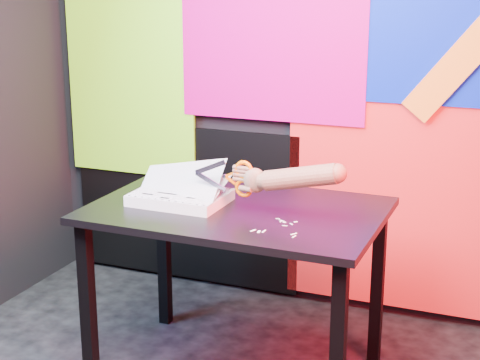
% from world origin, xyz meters
% --- Properties ---
extents(room, '(3.01, 3.01, 2.71)m').
position_xyz_m(room, '(0.00, 0.00, 1.35)').
color(room, '#29292A').
rests_on(room, ground).
extents(backdrop, '(2.88, 0.05, 2.08)m').
position_xyz_m(backdrop, '(0.06, 1.46, 0.96)').
color(backdrop, red).
rests_on(backdrop, ground).
extents(work_table, '(1.16, 0.78, 0.75)m').
position_xyz_m(work_table, '(-0.10, 0.65, 0.65)').
color(work_table, black).
rests_on(work_table, ground).
extents(printout_stack, '(0.39, 0.28, 0.20)m').
position_xyz_m(printout_stack, '(-0.34, 0.61, 0.78)').
color(printout_stack, silver).
rests_on(printout_stack, work_table).
extents(scissors, '(0.26, 0.03, 0.15)m').
position_xyz_m(scissors, '(-0.07, 0.59, 0.89)').
color(scissors, '#ADB0CE').
rests_on(scissors, printout_stack).
extents(hand_forearm, '(0.45, 0.11, 0.16)m').
position_xyz_m(hand_forearm, '(0.15, 0.57, 0.92)').
color(hand_forearm, '#866143').
rests_on(hand_forearm, work_table).
extents(paper_clippings, '(0.17, 0.18, 0.00)m').
position_xyz_m(paper_clippings, '(0.13, 0.47, 0.75)').
color(paper_clippings, white).
rests_on(paper_clippings, work_table).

